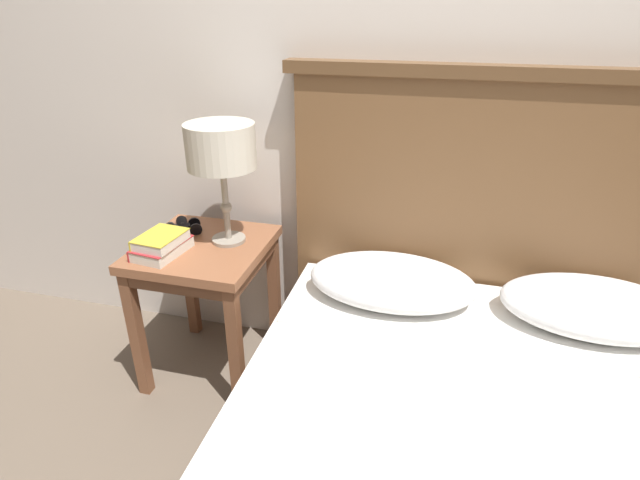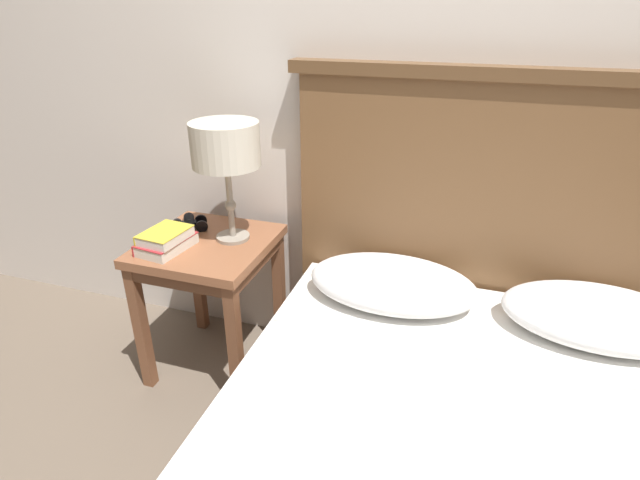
{
  "view_description": "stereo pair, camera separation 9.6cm",
  "coord_description": "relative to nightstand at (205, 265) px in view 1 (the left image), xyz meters",
  "views": [
    {
      "loc": [
        0.33,
        -0.78,
        1.44
      ],
      "look_at": [
        -0.06,
        0.72,
        0.69
      ],
      "focal_mm": 28.0,
      "sensor_mm": 36.0,
      "label": 1
    },
    {
      "loc": [
        0.42,
        -0.76,
        1.44
      ],
      "look_at": [
        -0.06,
        0.72,
        0.69
      ],
      "focal_mm": 28.0,
      "sensor_mm": 36.0,
      "label": 2
    }
  ],
  "objects": [
    {
      "name": "table_lamp",
      "position": [
        0.09,
        0.05,
        0.46
      ],
      "size": [
        0.25,
        0.25,
        0.46
      ],
      "color": "gray",
      "rests_on": "nightstand"
    },
    {
      "name": "book_stacked_on_top",
      "position": [
        -0.11,
        -0.11,
        0.15
      ],
      "size": [
        0.15,
        0.19,
        0.04
      ],
      "color": "silver",
      "rests_on": "book_on_nightstand"
    },
    {
      "name": "binoculars_pair",
      "position": [
        -0.12,
        0.08,
        0.11
      ],
      "size": [
        0.16,
        0.16,
        0.05
      ],
      "color": "black",
      "rests_on": "nightstand"
    },
    {
      "name": "nightstand",
      "position": [
        0.0,
        0.0,
        0.0
      ],
      "size": [
        0.48,
        0.5,
        0.59
      ],
      "color": "brown",
      "rests_on": "ground_plane"
    },
    {
      "name": "book_on_nightstand",
      "position": [
        -0.11,
        -0.11,
        0.11
      ],
      "size": [
        0.17,
        0.23,
        0.04
      ],
      "color": "silver",
      "rests_on": "nightstand"
    },
    {
      "name": "wall_back",
      "position": [
        0.54,
        0.33,
        0.8
      ],
      "size": [
        8.0,
        0.06,
        2.6
      ],
      "color": "silver",
      "rests_on": "ground_plane"
    }
  ]
}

